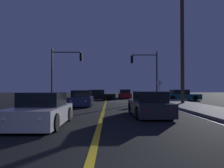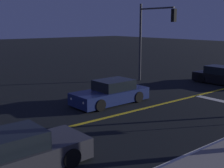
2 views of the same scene
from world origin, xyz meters
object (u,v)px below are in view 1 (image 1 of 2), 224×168
at_px(street_sign_corner, 160,88).
at_px(car_parked_curb_white, 42,111).
at_px(car_mid_block_teal, 181,96).
at_px(utility_pole_right, 182,42).
at_px(traffic_signal_far_left, 63,67).
at_px(car_distant_tail_charcoal, 149,105).
at_px(car_far_approaching_navy, 81,99).
at_px(traffic_signal_near_right, 148,68).
at_px(car_lead_oncoming_red, 125,94).
at_px(car_side_waiting_black, 98,95).

bearing_deg(street_sign_corner, car_parked_curb_white, -118.14).
bearing_deg(car_mid_block_teal, utility_pole_right, -18.31).
bearing_deg(traffic_signal_far_left, car_parked_curb_white, -81.19).
distance_m(car_distant_tail_charcoal, utility_pole_right, 11.33).
bearing_deg(car_far_approaching_navy, traffic_signal_near_right, -134.01).
bearing_deg(car_lead_oncoming_red, car_far_approaching_navy, -107.31).
distance_m(car_mid_block_teal, traffic_signal_near_right, 5.84).
distance_m(traffic_signal_far_left, street_sign_corner, 11.16).
xyz_separation_m(car_side_waiting_black, traffic_signal_far_left, (-3.87, -3.86, 3.42)).
height_order(car_side_waiting_black, car_mid_block_teal, same).
bearing_deg(car_parked_curb_white, car_far_approaching_navy, -91.67).
height_order(car_lead_oncoming_red, traffic_signal_near_right, traffic_signal_near_right).
bearing_deg(traffic_signal_near_right, car_far_approaching_navy, 47.33).
xyz_separation_m(car_far_approaching_navy, car_lead_oncoming_red, (4.79, 15.06, -0.00)).
xyz_separation_m(traffic_signal_near_right, street_sign_corner, (0.81, -2.80, -2.32)).
relative_size(traffic_signal_near_right, utility_pole_right, 0.52).
xyz_separation_m(car_lead_oncoming_red, traffic_signal_far_left, (-7.71, -8.79, 3.42)).
distance_m(car_parked_curb_white, street_sign_corner, 17.44).
xyz_separation_m(car_side_waiting_black, utility_pole_right, (8.34, -8.67, 5.30)).
relative_size(car_distant_tail_charcoal, car_mid_block_teal, 0.98).
xyz_separation_m(car_distant_tail_charcoal, utility_pole_right, (4.70, 8.85, 5.30)).
xyz_separation_m(car_lead_oncoming_red, utility_pole_right, (4.49, -13.60, 5.30)).
relative_size(car_distant_tail_charcoal, street_sign_corner, 1.94).
bearing_deg(street_sign_corner, car_side_waiting_black, 142.85).
height_order(car_side_waiting_black, traffic_signal_far_left, traffic_signal_far_left).
height_order(car_distant_tail_charcoal, car_lead_oncoming_red, same).
xyz_separation_m(car_parked_curb_white, car_mid_block_teal, (11.93, 19.72, 0.00)).
xyz_separation_m(car_parked_curb_white, traffic_signal_near_right, (7.40, 18.15, 3.34)).
bearing_deg(car_mid_block_teal, car_parked_curb_white, -32.89).
distance_m(car_far_approaching_navy, traffic_signal_near_right, 10.95).
xyz_separation_m(car_parked_curb_white, traffic_signal_far_left, (-2.60, 16.75, 3.42)).
bearing_deg(car_mid_block_teal, car_side_waiting_black, -96.52).
height_order(car_side_waiting_black, street_sign_corner, street_sign_corner).
bearing_deg(street_sign_corner, car_distant_tail_charcoal, -105.08).
bearing_deg(car_distant_tail_charcoal, car_side_waiting_black, 99.86).
bearing_deg(traffic_signal_near_right, street_sign_corner, 106.17).
bearing_deg(car_lead_oncoming_red, car_distant_tail_charcoal, -90.20).
distance_m(car_distant_tail_charcoal, car_lead_oncoming_red, 22.45).
xyz_separation_m(car_distant_tail_charcoal, car_parked_curb_white, (-4.91, -3.10, -0.00)).
relative_size(car_lead_oncoming_red, car_mid_block_teal, 0.97).
xyz_separation_m(car_lead_oncoming_red, car_mid_block_teal, (6.81, -5.82, 0.00)).
bearing_deg(utility_pole_right, street_sign_corner, 112.32).
distance_m(car_distant_tail_charcoal, street_sign_corner, 12.73).
height_order(car_far_approaching_navy, traffic_signal_near_right, traffic_signal_near_right).
relative_size(traffic_signal_near_right, traffic_signal_far_left, 0.98).
bearing_deg(car_far_approaching_navy, car_side_waiting_black, -96.64).
bearing_deg(car_lead_oncoming_red, traffic_signal_far_left, -130.95).
height_order(car_side_waiting_black, utility_pole_right, utility_pole_right).
relative_size(car_distant_tail_charcoal, utility_pole_right, 0.40).
xyz_separation_m(traffic_signal_far_left, utility_pole_right, (12.21, -4.81, 1.88)).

